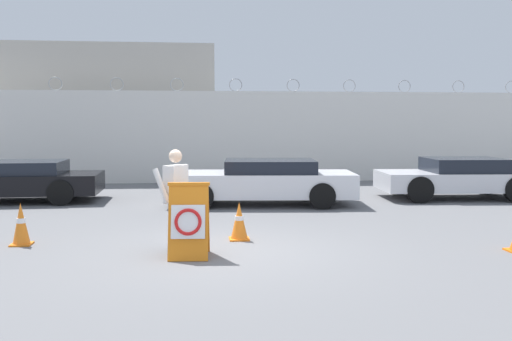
# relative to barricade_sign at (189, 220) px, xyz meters

# --- Properties ---
(ground_plane) EXTENTS (90.00, 90.00, 0.00)m
(ground_plane) POSITION_rel_barricade_sign_xyz_m (0.54, 0.33, -0.59)
(ground_plane) COLOR slate
(perimeter_wall) EXTENTS (36.00, 0.30, 3.69)m
(perimeter_wall) POSITION_rel_barricade_sign_xyz_m (0.54, 11.48, 1.04)
(perimeter_wall) COLOR silver
(perimeter_wall) RESTS_ON ground_plane
(building_block) EXTENTS (8.44, 7.34, 5.13)m
(building_block) POSITION_rel_barricade_sign_xyz_m (-3.33, 16.71, 1.98)
(building_block) COLOR #B2ADA3
(building_block) RESTS_ON ground_plane
(barricade_sign) EXTENTS (0.66, 0.74, 1.18)m
(barricade_sign) POSITION_rel_barricade_sign_xyz_m (0.00, 0.00, 0.00)
(barricade_sign) COLOR orange
(barricade_sign) RESTS_ON ground_plane
(security_guard) EXTENTS (0.60, 0.55, 1.68)m
(security_guard) POSITION_rel_barricade_sign_xyz_m (-0.22, 0.50, 0.34)
(security_guard) COLOR black
(security_guard) RESTS_ON ground_plane
(traffic_cone_mid) EXTENTS (0.36, 0.36, 0.69)m
(traffic_cone_mid) POSITION_rel_barricade_sign_xyz_m (0.89, 1.26, -0.25)
(traffic_cone_mid) COLOR orange
(traffic_cone_mid) RESTS_ON ground_plane
(traffic_cone_far) EXTENTS (0.34, 0.34, 0.74)m
(traffic_cone_far) POSITION_rel_barricade_sign_xyz_m (-2.90, 1.22, -0.22)
(traffic_cone_far) COLOR orange
(traffic_cone_far) RESTS_ON ground_plane
(parked_car_front_coupe) EXTENTS (4.60, 2.08, 1.09)m
(parked_car_front_coupe) POSITION_rel_barricade_sign_xyz_m (-4.70, 6.90, -0.02)
(parked_car_front_coupe) COLOR black
(parked_car_front_coupe) RESTS_ON ground_plane
(parked_car_rear_sedan) EXTENTS (4.94, 2.31, 1.16)m
(parked_car_rear_sedan) POSITION_rel_barricade_sign_xyz_m (1.84, 5.70, 0.02)
(parked_car_rear_sedan) COLOR black
(parked_car_rear_sedan) RESTS_ON ground_plane
(parked_car_far_side) EXTENTS (4.33, 2.23, 1.13)m
(parked_car_far_side) POSITION_rel_barricade_sign_xyz_m (7.42, 6.27, 0.00)
(parked_car_far_side) COLOR black
(parked_car_far_side) RESTS_ON ground_plane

